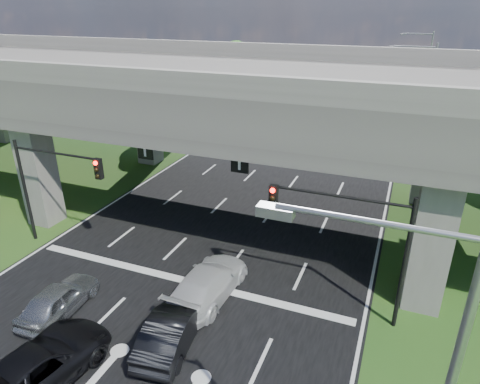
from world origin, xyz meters
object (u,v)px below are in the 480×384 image
Objects in this scene: signal_right at (352,231)px; car_white at (208,282)px; streetlight_far at (422,100)px; car_silver at (59,299)px; signal_left at (51,178)px; car_trailing at (39,366)px; streetlight_beyond at (423,72)px; car_dark at (173,328)px.

car_white is at bearing -169.43° from signal_right.
streetlight_far is 28.75m from car_silver.
signal_left reaches higher than car_trailing.
signal_right reaches higher than car_silver.
car_trailing is (-11.75, -43.93, -5.04)m from streetlight_beyond.
car_white is at bearing -109.51° from car_trailing.
streetlight_beyond reaches higher than car_silver.
car_dark is (-6.02, -4.38, -3.39)m from signal_right.
car_dark is at bearing -108.75° from streetlight_far.
car_dark is at bearing -101.60° from streetlight_beyond.
car_dark is 0.86× the size of car_white.
car_white is 7.59m from car_trailing.
car_trailing is at bearing 64.97° from car_white.
car_silver is at bearing -108.90° from streetlight_beyond.
streetlight_beyond is 41.59m from car_dark.
streetlight_beyond reaches higher than car_dark.
signal_right is 1.08× the size of car_trailing.
streetlight_far is at bearing -116.61° from car_dark.
car_trailing is (-3.46, -6.75, -0.01)m from car_white.
streetlight_beyond is 2.43× the size of car_silver.
car_dark is 0.83× the size of car_trailing.
signal_left is at bearing -4.59° from car_white.
streetlight_beyond is (17.92, 36.06, 1.66)m from signal_left.
streetlight_beyond reaches higher than car_trailing.
streetlight_far is at bearing -109.32° from car_white.
car_trailing is (2.16, -3.30, 0.07)m from car_silver.
streetlight_beyond reaches higher than car_white.
car_trailing is (-3.46, -3.50, 0.01)m from car_dark.
car_white is at bearing -97.86° from car_dark.
signal_left is (-15.65, 0.00, 0.00)m from signal_right.
car_trailing is at bearing 37.47° from car_dark.
streetlight_beyond is at bearing 86.39° from signal_right.
streetlight_beyond is 1.79× the size of car_trailing.
signal_left is at bearing -131.78° from streetlight_far.
car_silver is (-13.92, -24.64, -5.11)m from streetlight_far.
signal_right is 1.00× the size of signal_left.
car_silver is 0.89× the size of car_dark.
streetlight_far reaches higher than car_silver.
car_silver is 0.77× the size of car_white.
car_dark is (-8.30, -40.44, -5.05)m from streetlight_beyond.
signal_right is 0.60× the size of streetlight_far.
streetlight_beyond is 45.76m from car_trailing.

